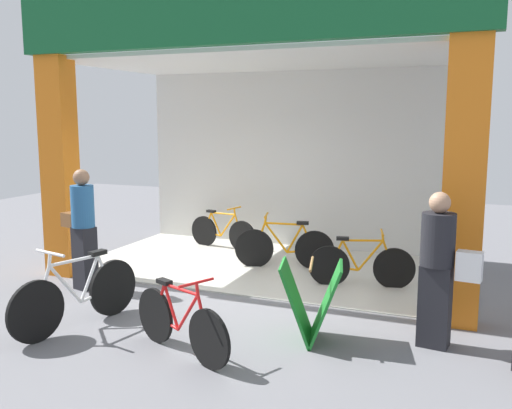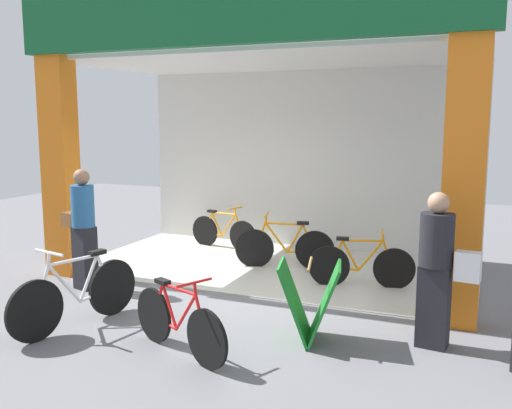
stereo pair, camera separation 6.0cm
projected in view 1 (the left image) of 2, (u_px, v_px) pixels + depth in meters
The scene contains 10 objects.
ground_plane at pixel (234, 295), 7.78m from camera, with size 20.51×20.51×0.00m, color slate.
shop_facade at pixel (276, 129), 8.95m from camera, with size 6.46×3.54×4.20m.
bicycle_inside_0 at pixel (285, 247), 9.12m from camera, with size 1.56×0.52×0.88m.
bicycle_inside_1 at pixel (361, 265), 8.10m from camera, with size 1.48×0.46×0.83m.
bicycle_inside_2 at pixel (222, 232), 10.48m from camera, with size 1.44×0.43×0.81m.
bicycle_parked_0 at pixel (180, 323), 5.79m from camera, with size 1.41×0.67×0.84m.
bicycle_parked_1 at pixel (77, 295), 6.53m from camera, with size 0.53×1.73×0.97m.
sandwich_board_sign at pixel (311, 302), 6.13m from camera, with size 0.78×0.73×0.89m.
pedestrian_2 at pixel (83, 228), 7.96m from camera, with size 0.63×0.39×1.71m.
pedestrian_3 at pixel (439, 267), 5.92m from camera, with size 0.65×0.39×1.66m.
Camera 1 is at (3.11, -6.83, 2.42)m, focal length 39.71 mm.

